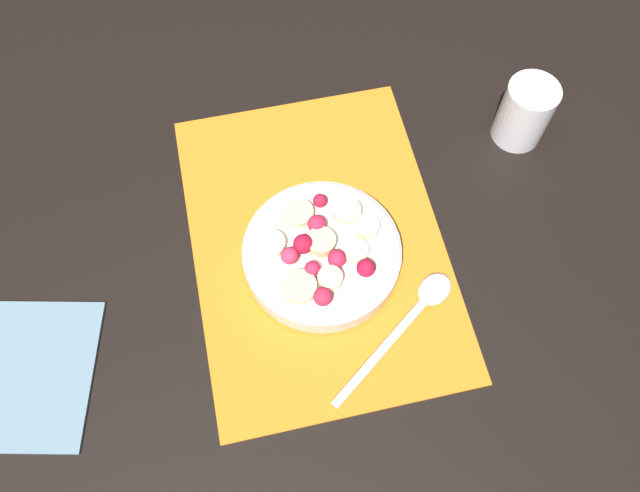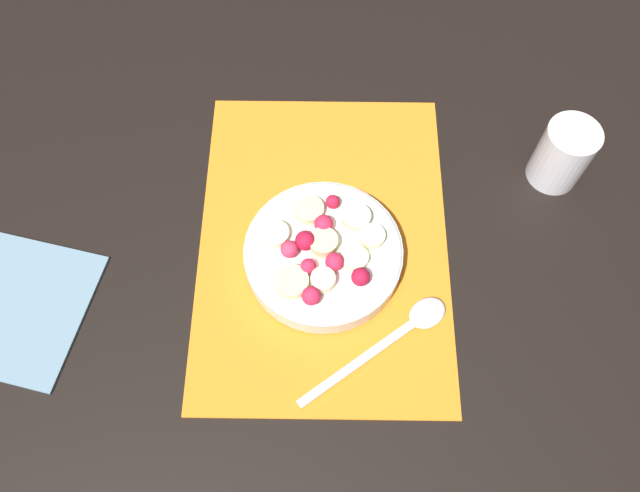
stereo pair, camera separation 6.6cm
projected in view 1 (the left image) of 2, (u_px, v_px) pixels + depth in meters
The scene contains 6 objects.
ground_plane at pixel (317, 242), 0.71m from camera, with size 3.00×3.00×0.00m, color black.
placemat at pixel (317, 241), 0.71m from camera, with size 0.40×0.28×0.01m.
fruit_bowl at pixel (320, 253), 0.68m from camera, with size 0.17×0.17×0.05m.
spoon at pixel (417, 310), 0.67m from camera, with size 0.13×0.16×0.01m.
drinking_glass at pixel (525, 113), 0.74m from camera, with size 0.06×0.06×0.08m.
napkin at pixel (28, 373), 0.64m from camera, with size 0.18×0.16×0.01m.
Camera 1 is at (-0.31, 0.06, 0.64)m, focal length 35.00 mm.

